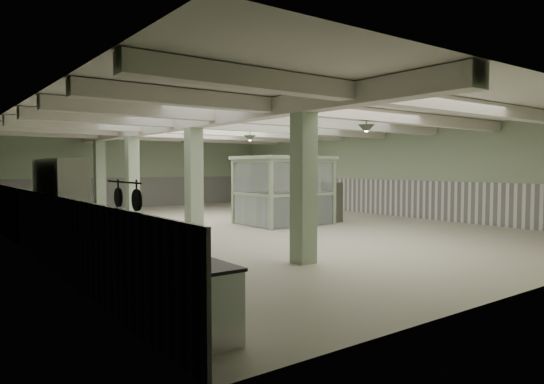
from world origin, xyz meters
TOP-DOWN VIEW (x-y plane):
  - floor at (0.00, 0.00)m, footprint 20.00×20.00m
  - ceiling at (0.00, 0.00)m, footprint 14.00×20.00m
  - wall_back at (0.00, 10.00)m, footprint 14.00×0.02m
  - wall_left at (-7.00, 0.00)m, footprint 0.02×20.00m
  - wall_right at (7.00, 0.00)m, footprint 0.02×20.00m
  - wainscot_left at (-6.97, 0.00)m, footprint 0.05×19.90m
  - wainscot_right at (6.97, 0.00)m, footprint 0.05×19.90m
  - wainscot_back at (0.00, 9.97)m, footprint 13.90×0.05m
  - girder at (-2.50, 0.00)m, footprint 0.45×19.90m
  - beam_a at (0.00, -7.50)m, footprint 13.90×0.35m
  - beam_b at (0.00, -5.00)m, footprint 13.90×0.35m
  - beam_c at (0.00, -2.50)m, footprint 13.90×0.35m
  - beam_d at (0.00, 0.00)m, footprint 13.90×0.35m
  - beam_e at (0.00, 2.50)m, footprint 13.90×0.35m
  - beam_f at (0.00, 5.00)m, footprint 13.90×0.35m
  - beam_g at (0.00, 7.50)m, footprint 13.90×0.35m
  - column_a at (-2.50, -6.00)m, footprint 0.42×0.42m
  - column_b at (-2.50, -1.00)m, footprint 0.42×0.42m
  - column_c at (-2.50, 4.00)m, footprint 0.42×0.42m
  - column_d at (-2.50, 8.00)m, footprint 0.42×0.42m
  - hook_rail at (-6.93, -7.60)m, footprint 0.02×1.20m
  - pendant_front at (0.50, -5.00)m, footprint 0.44×0.44m
  - pendant_mid at (0.50, 0.50)m, footprint 0.44×0.44m
  - pendant_back at (0.50, 5.50)m, footprint 0.44×0.44m
  - prep_counter at (-6.54, -7.00)m, footprint 0.82×4.65m
  - pitcher_near at (-6.37, -6.55)m, footprint 0.22×0.24m
  - pitcher_far at (-6.62, -5.62)m, footprint 0.21×0.24m
  - veg_colander at (-6.59, -6.83)m, footprint 0.56×0.56m
  - orange_bowl at (-6.44, -6.54)m, footprint 0.33×0.33m
  - skillet_near at (-6.88, -7.93)m, footprint 0.04×0.28m
  - skillet_far at (-6.88, -7.25)m, footprint 0.04×0.26m
  - walkin_cooler at (-6.62, -2.89)m, footprint 0.85×2.45m
  - guard_booth at (1.51, -0.14)m, footprint 3.04×2.58m
  - filing_cabinet at (3.36, -0.71)m, footprint 0.52×0.71m

SIDE VIEW (x-z plane):
  - floor at x=0.00m, z-range 0.00..0.00m
  - prep_counter at x=-6.54m, z-range 0.01..0.92m
  - filing_cabinet at x=3.36m, z-range 0.00..1.47m
  - wainscot_left at x=-6.97m, z-range 0.00..1.50m
  - wainscot_right at x=6.97m, z-range 0.00..1.50m
  - wainscot_back at x=0.00m, z-range 0.00..1.50m
  - orange_bowl at x=-6.44m, z-range 0.90..1.00m
  - veg_colander at x=-6.59m, z-range 0.90..1.10m
  - pitcher_near at x=-6.37m, z-range 0.90..1.15m
  - pitcher_far at x=-6.62m, z-range 0.90..1.19m
  - walkin_cooler at x=-6.62m, z-range 0.00..2.25m
  - skillet_near at x=-6.88m, z-range 1.49..1.77m
  - skillet_far at x=-6.88m, z-range 1.50..1.76m
  - guard_booth at x=1.51m, z-range 0.45..2.88m
  - wall_back at x=0.00m, z-range 0.00..3.60m
  - wall_left at x=-7.00m, z-range 0.00..3.60m
  - wall_right at x=7.00m, z-range 0.00..3.60m
  - column_a at x=-2.50m, z-range 0.00..3.60m
  - column_b at x=-2.50m, z-range 0.00..3.60m
  - column_c at x=-2.50m, z-range 0.00..3.60m
  - column_d at x=-2.50m, z-range 0.00..3.60m
  - hook_rail at x=-6.93m, z-range 1.84..1.86m
  - pendant_front at x=0.50m, z-range 2.94..3.16m
  - pendant_mid at x=0.50m, z-range 2.94..3.16m
  - pendant_back at x=0.50m, z-range 2.94..3.16m
  - girder at x=-2.50m, z-range 3.18..3.58m
  - beam_a at x=0.00m, z-range 3.26..3.58m
  - beam_b at x=0.00m, z-range 3.26..3.58m
  - beam_c at x=0.00m, z-range 3.26..3.58m
  - beam_d at x=0.00m, z-range 3.26..3.58m
  - beam_e at x=0.00m, z-range 3.26..3.58m
  - beam_f at x=0.00m, z-range 3.26..3.58m
  - beam_g at x=0.00m, z-range 3.26..3.58m
  - ceiling at x=0.00m, z-range 3.59..3.61m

